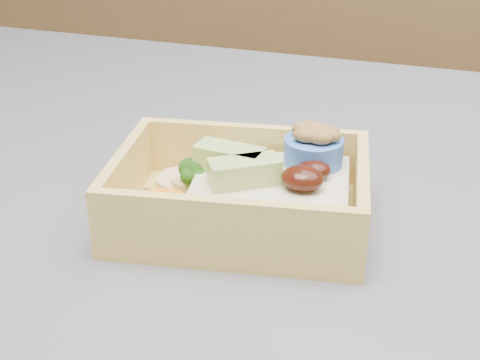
% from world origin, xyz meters
% --- Properties ---
extents(bento_box, '(0.18, 0.14, 0.06)m').
position_xyz_m(bento_box, '(-0.07, -0.07, 0.94)').
color(bento_box, '#E0BB5C').
rests_on(bento_box, island).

